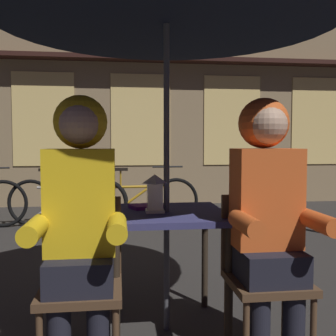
{
  "coord_description": "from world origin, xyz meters",
  "views": [
    {
      "loc": [
        -0.29,
        -2.41,
        1.16
      ],
      "look_at": [
        0.0,
        -0.07,
        1.01
      ],
      "focal_mm": 42.64,
      "sensor_mm": 36.0,
      "label": 1
    }
  ],
  "objects_px": {
    "cafe_table": "(167,228)",
    "lantern": "(155,192)",
    "chair_left": "(82,274)",
    "bicycle_second": "(67,202)",
    "chair_right": "(263,267)",
    "person_right_hooded": "(268,203)",
    "book": "(147,206)",
    "bicycle_third": "(141,200)",
    "person_left_hooded": "(80,207)"
  },
  "relations": [
    {
      "from": "chair_left",
      "to": "chair_right",
      "type": "distance_m",
      "value": 0.96
    },
    {
      "from": "bicycle_second",
      "to": "book",
      "type": "relative_size",
      "value": 8.37
    },
    {
      "from": "person_left_hooded",
      "to": "bicycle_third",
      "type": "bearing_deg",
      "value": 82.2
    },
    {
      "from": "cafe_table",
      "to": "lantern",
      "type": "bearing_deg",
      "value": -166.3
    },
    {
      "from": "cafe_table",
      "to": "book",
      "type": "distance_m",
      "value": 0.21
    },
    {
      "from": "bicycle_second",
      "to": "bicycle_third",
      "type": "relative_size",
      "value": 1.0
    },
    {
      "from": "bicycle_second",
      "to": "chair_right",
      "type": "bearing_deg",
      "value": -67.7
    },
    {
      "from": "cafe_table",
      "to": "person_right_hooded",
      "type": "height_order",
      "value": "person_right_hooded"
    },
    {
      "from": "person_right_hooded",
      "to": "bicycle_third",
      "type": "xyz_separation_m",
      "value": [
        -0.46,
        3.67,
        -0.5
      ]
    },
    {
      "from": "lantern",
      "to": "book",
      "type": "distance_m",
      "value": 0.2
    },
    {
      "from": "chair_left",
      "to": "bicycle_second",
      "type": "relative_size",
      "value": 0.52
    },
    {
      "from": "lantern",
      "to": "person_right_hooded",
      "type": "relative_size",
      "value": 0.17
    },
    {
      "from": "book",
      "to": "bicycle_third",
      "type": "bearing_deg",
      "value": 67.96
    },
    {
      "from": "book",
      "to": "lantern",
      "type": "bearing_deg",
      "value": -95.98
    },
    {
      "from": "cafe_table",
      "to": "bicycle_third",
      "type": "relative_size",
      "value": 0.44
    },
    {
      "from": "chair_left",
      "to": "person_right_hooded",
      "type": "relative_size",
      "value": 0.62
    },
    {
      "from": "person_right_hooded",
      "to": "bicycle_third",
      "type": "height_order",
      "value": "person_right_hooded"
    },
    {
      "from": "cafe_table",
      "to": "chair_left",
      "type": "height_order",
      "value": "chair_left"
    },
    {
      "from": "chair_left",
      "to": "chair_right",
      "type": "xyz_separation_m",
      "value": [
        0.96,
        0.0,
        0.0
      ]
    },
    {
      "from": "bicycle_third",
      "to": "bicycle_second",
      "type": "bearing_deg",
      "value": 179.81
    },
    {
      "from": "person_left_hooded",
      "to": "cafe_table",
      "type": "bearing_deg",
      "value": 41.57
    },
    {
      "from": "person_right_hooded",
      "to": "person_left_hooded",
      "type": "bearing_deg",
      "value": 180.0
    },
    {
      "from": "chair_right",
      "to": "person_right_hooded",
      "type": "height_order",
      "value": "person_right_hooded"
    },
    {
      "from": "lantern",
      "to": "bicycle_second",
      "type": "distance_m",
      "value": 3.44
    },
    {
      "from": "bicycle_second",
      "to": "chair_left",
      "type": "bearing_deg",
      "value": -81.77
    },
    {
      "from": "person_left_hooded",
      "to": "bicycle_second",
      "type": "relative_size",
      "value": 0.84
    },
    {
      "from": "cafe_table",
      "to": "bicycle_second",
      "type": "distance_m",
      "value": 3.41
    },
    {
      "from": "person_right_hooded",
      "to": "book",
      "type": "height_order",
      "value": "person_right_hooded"
    },
    {
      "from": "chair_left",
      "to": "person_left_hooded",
      "type": "height_order",
      "value": "person_left_hooded"
    },
    {
      "from": "cafe_table",
      "to": "person_left_hooded",
      "type": "height_order",
      "value": "person_left_hooded"
    },
    {
      "from": "person_right_hooded",
      "to": "chair_right",
      "type": "bearing_deg",
      "value": 90.0
    },
    {
      "from": "cafe_table",
      "to": "person_right_hooded",
      "type": "xyz_separation_m",
      "value": [
        0.48,
        -0.43,
        0.21
      ]
    },
    {
      "from": "chair_right",
      "to": "bicycle_second",
      "type": "xyz_separation_m",
      "value": [
        -1.48,
        3.62,
        -0.14
      ]
    },
    {
      "from": "lantern",
      "to": "person_left_hooded",
      "type": "height_order",
      "value": "person_left_hooded"
    },
    {
      "from": "chair_right",
      "to": "person_left_hooded",
      "type": "relative_size",
      "value": 0.62
    },
    {
      "from": "chair_right",
      "to": "cafe_table",
      "type": "bearing_deg",
      "value": 142.45
    },
    {
      "from": "person_left_hooded",
      "to": "bicycle_second",
      "type": "distance_m",
      "value": 3.75
    },
    {
      "from": "cafe_table",
      "to": "book",
      "type": "xyz_separation_m",
      "value": [
        -0.11,
        0.14,
        0.11
      ]
    },
    {
      "from": "chair_left",
      "to": "chair_right",
      "type": "relative_size",
      "value": 1.0
    },
    {
      "from": "cafe_table",
      "to": "lantern",
      "type": "xyz_separation_m",
      "value": [
        -0.07,
        -0.02,
        0.22
      ]
    },
    {
      "from": "chair_left",
      "to": "bicycle_second",
      "type": "xyz_separation_m",
      "value": [
        -0.52,
        3.62,
        -0.14
      ]
    },
    {
      "from": "lantern",
      "to": "person_left_hooded",
      "type": "xyz_separation_m",
      "value": [
        -0.41,
        -0.41,
        -0.01
      ]
    },
    {
      "from": "cafe_table",
      "to": "bicycle_third",
      "type": "xyz_separation_m",
      "value": [
        0.02,
        3.25,
        -0.29
      ]
    },
    {
      "from": "lantern",
      "to": "bicycle_second",
      "type": "bearing_deg",
      "value": 105.88
    },
    {
      "from": "person_left_hooded",
      "to": "bicycle_second",
      "type": "height_order",
      "value": "person_left_hooded"
    },
    {
      "from": "chair_left",
      "to": "person_left_hooded",
      "type": "distance_m",
      "value": 0.36
    },
    {
      "from": "person_right_hooded",
      "to": "book",
      "type": "distance_m",
      "value": 0.82
    },
    {
      "from": "cafe_table",
      "to": "chair_left",
      "type": "relative_size",
      "value": 0.85
    },
    {
      "from": "bicycle_third",
      "to": "person_right_hooded",
      "type": "bearing_deg",
      "value": -82.9
    },
    {
      "from": "lantern",
      "to": "chair_right",
      "type": "relative_size",
      "value": 0.27
    }
  ]
}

